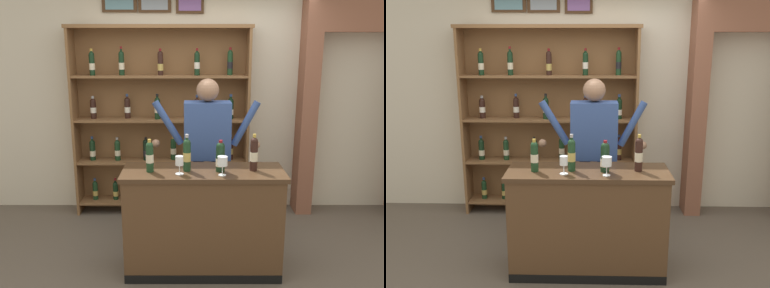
% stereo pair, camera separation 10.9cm
% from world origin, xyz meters
% --- Properties ---
extents(ground_plane, '(14.00, 14.00, 0.02)m').
position_xyz_m(ground_plane, '(0.00, 0.00, -0.01)').
color(ground_plane, brown).
extents(back_wall, '(12.00, 0.19, 3.29)m').
position_xyz_m(back_wall, '(-0.00, 1.61, 1.65)').
color(back_wall, beige).
rests_on(back_wall, ground).
extents(wine_shelf, '(2.09, 0.31, 2.23)m').
position_xyz_m(wine_shelf, '(-0.46, 1.39, 1.17)').
color(wine_shelf, brown).
rests_on(wine_shelf, ground).
extents(archway_doorway, '(1.39, 0.45, 2.52)m').
position_xyz_m(archway_doorway, '(1.86, 1.47, 1.44)').
color(archway_doorway, brown).
rests_on(archway_doorway, ground).
extents(tasting_counter, '(1.42, 0.50, 0.96)m').
position_xyz_m(tasting_counter, '(-0.00, -0.00, 0.48)').
color(tasting_counter, '#4C331E').
rests_on(tasting_counter, ground).
extents(shopkeeper, '(1.08, 0.22, 1.70)m').
position_xyz_m(shopkeeper, '(0.05, 0.56, 1.07)').
color(shopkeeper, '#2D3347').
rests_on(shopkeeper, ground).
extents(tasting_bottle_rosso, '(0.07, 0.07, 0.29)m').
position_xyz_m(tasting_bottle_rosso, '(-0.46, -0.04, 1.10)').
color(tasting_bottle_rosso, '#19381E').
rests_on(tasting_bottle_rosso, tasting_counter).
extents(tasting_bottle_super_tuscan, '(0.07, 0.07, 0.32)m').
position_xyz_m(tasting_bottle_super_tuscan, '(-0.14, -0.01, 1.11)').
color(tasting_bottle_super_tuscan, '#19381E').
rests_on(tasting_bottle_super_tuscan, tasting_counter).
extents(tasting_bottle_riserva, '(0.08, 0.08, 0.28)m').
position_xyz_m(tasting_bottle_riserva, '(0.15, -0.03, 1.09)').
color(tasting_bottle_riserva, black).
rests_on(tasting_bottle_riserva, tasting_counter).
extents(tasting_bottle_bianco, '(0.07, 0.07, 0.32)m').
position_xyz_m(tasting_bottle_bianco, '(0.44, 0.00, 1.12)').
color(tasting_bottle_bianco, black).
rests_on(tasting_bottle_bianco, tasting_counter).
extents(wine_glass_spare, '(0.07, 0.07, 0.16)m').
position_xyz_m(wine_glass_spare, '(-0.20, -0.11, 1.07)').
color(wine_glass_spare, silver).
rests_on(wine_glass_spare, tasting_counter).
extents(wine_glass_right, '(0.08, 0.08, 0.17)m').
position_xyz_m(wine_glass_right, '(0.16, -0.14, 1.08)').
color(wine_glass_right, silver).
rests_on(wine_glass_right, tasting_counter).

